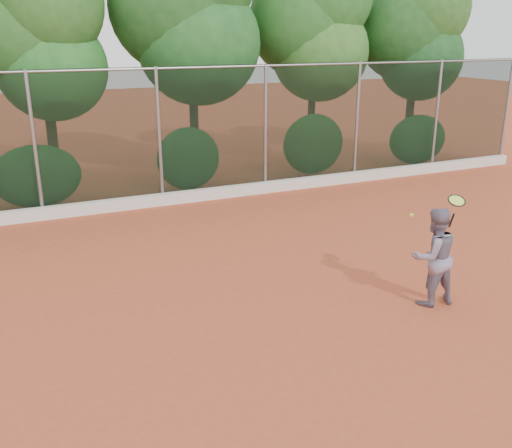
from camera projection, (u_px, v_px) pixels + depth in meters
name	position (u px, v px, depth m)	size (l,w,h in m)	color
ground	(282.00, 317.00, 9.07)	(80.00, 80.00, 0.00)	#B04929
concrete_curb	(165.00, 199.00, 14.91)	(24.00, 0.20, 0.30)	silver
tennis_player	(433.00, 257.00, 9.27)	(0.80, 0.63, 1.65)	slate
chainlink_fence	(159.00, 133.00, 14.52)	(24.09, 0.09, 3.50)	black
foliage_backdrop	(114.00, 28.00, 15.20)	(23.70, 3.63, 7.55)	#432D1A
tennis_racket	(456.00, 203.00, 9.06)	(0.36, 0.35, 0.56)	black
tennis_ball_in_flight	(411.00, 215.00, 8.29)	(0.06, 0.06, 0.06)	#B3D530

